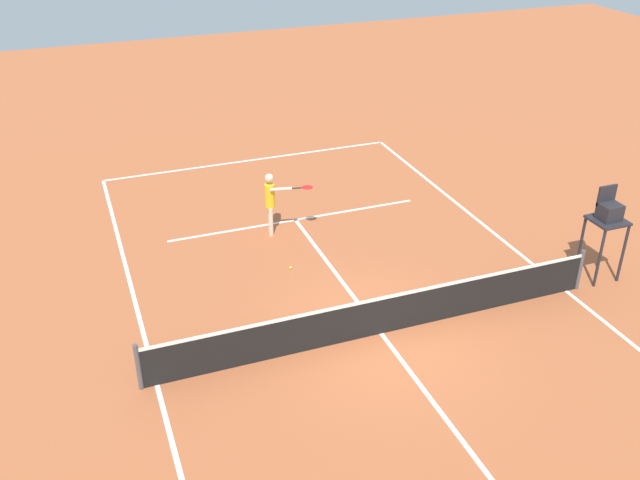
{
  "coord_description": "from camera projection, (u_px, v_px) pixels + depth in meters",
  "views": [
    {
      "loc": [
        5.76,
        11.51,
        9.39
      ],
      "look_at": [
        0.27,
        -3.13,
        0.8
      ],
      "focal_mm": 39.94,
      "sensor_mm": 36.0,
      "label": 1
    }
  ],
  "objects": [
    {
      "name": "player_serving",
      "position": [
        272.0,
        198.0,
        19.32
      ],
      "size": [
        1.27,
        0.78,
        1.81
      ],
      "rotation": [
        0.0,
        0.0,
        1.37
      ],
      "color": "beige",
      "rests_on": "ground"
    },
    {
      "name": "ground_plane",
      "position": [
        381.0,
        333.0,
        15.74
      ],
      "size": [
        60.0,
        60.0,
        0.0
      ],
      "primitive_type": "plane",
      "color": "#AD5933"
    },
    {
      "name": "tennis_ball",
      "position": [
        291.0,
        268.0,
        18.15
      ],
      "size": [
        0.07,
        0.07,
        0.07
      ],
      "primitive_type": "sphere",
      "color": "#CCE033",
      "rests_on": "ground"
    },
    {
      "name": "court_lines",
      "position": [
        381.0,
        333.0,
        15.74
      ],
      "size": [
        9.97,
        21.48,
        0.01
      ],
      "color": "white",
      "rests_on": "ground"
    },
    {
      "name": "umpire_chair",
      "position": [
        608.0,
        219.0,
        17.09
      ],
      "size": [
        0.8,
        0.8,
        2.41
      ],
      "color": "#232328",
      "rests_on": "ground"
    },
    {
      "name": "tennis_net",
      "position": [
        382.0,
        315.0,
        15.5
      ],
      "size": [
        10.57,
        0.1,
        1.07
      ],
      "color": "#4C4C51",
      "rests_on": "ground"
    }
  ]
}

